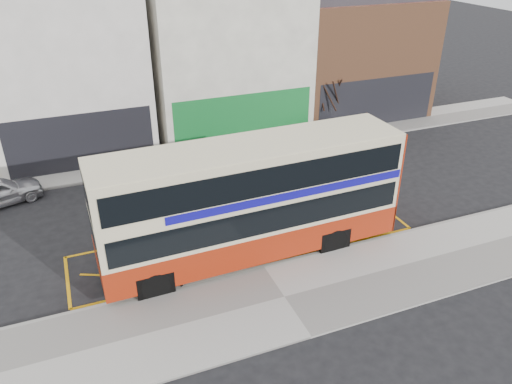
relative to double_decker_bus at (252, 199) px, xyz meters
name	(u,v)px	position (x,y,z in m)	size (l,w,h in m)	color
ground	(260,263)	(-0.01, -0.79, -2.45)	(120.00, 120.00, 0.00)	black
pavement	(284,298)	(-0.01, -3.09, -2.37)	(40.00, 4.00, 0.15)	#A4A19C
kerb	(263,267)	(-0.01, -1.17, -2.37)	(40.00, 0.15, 0.15)	gray
far_pavement	(187,155)	(-0.01, 10.21, -2.37)	(50.00, 3.00, 0.15)	#A4A19C
road_markings	(245,242)	(-0.01, 0.81, -2.44)	(14.00, 3.40, 0.01)	#E29D0B
terrace_left	(64,55)	(-5.51, 14.20, 2.87)	(8.00, 8.01, 11.80)	white
terrace_green_shop	(221,46)	(3.49, 14.20, 2.62)	(9.00, 8.01, 11.30)	white
terrace_right	(348,43)	(12.49, 14.19, 2.12)	(9.00, 8.01, 10.30)	#985D3C
double_decker_bus	(252,199)	(0.00, 0.00, 0.00)	(11.71, 2.94, 4.66)	beige
bus_stop_post	(180,248)	(-3.14, -1.19, -0.65)	(0.67, 0.15, 2.71)	black
car_grey	(225,155)	(1.59, 8.08, -1.78)	(1.40, 4.03, 1.33)	#43454B
car_white	(336,133)	(8.57, 8.46, -1.70)	(2.10, 5.18, 1.50)	white
street_tree_right	(329,85)	(9.10, 10.51, 0.58)	(2.06, 2.06, 4.44)	black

